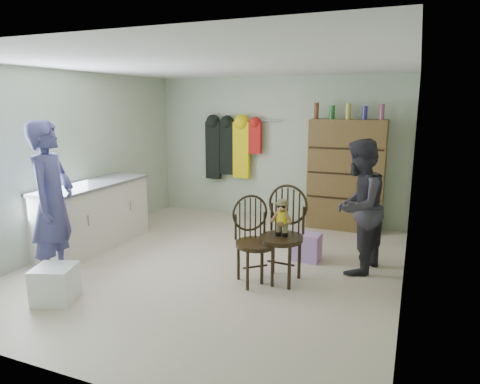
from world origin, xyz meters
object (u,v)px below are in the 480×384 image
at_px(counter, 94,215).
at_px(chair_far, 253,237).
at_px(dresser, 346,175).
at_px(chair_front, 283,227).

xyz_separation_m(counter, chair_far, (2.57, -0.28, 0.07)).
distance_m(counter, dresser, 3.96).
bearing_deg(dresser, chair_front, -97.85).
height_order(counter, chair_far, chair_far).
relative_size(chair_front, chair_far, 1.11).
xyz_separation_m(chair_far, dresser, (0.63, 2.58, 0.36)).
bearing_deg(counter, chair_front, -2.09).
relative_size(counter, chair_far, 1.83).
height_order(chair_front, chair_far, chair_front).
distance_m(chair_front, chair_far, 0.36).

